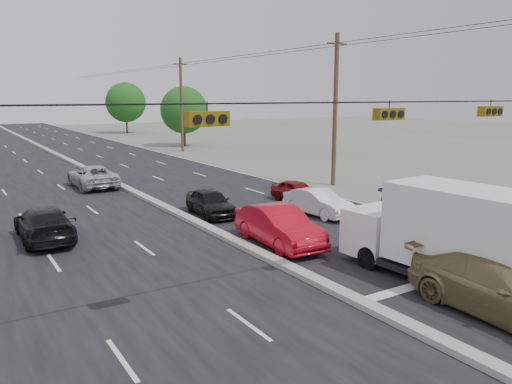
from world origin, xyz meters
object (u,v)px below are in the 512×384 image
Objects in this scene: utility_pole_right_c at (181,104)px; tree_right_mid at (184,110)px; utility_pole_right_b at (335,109)px; queue_car_e at (297,192)px; oncoming_far at (92,177)px; black_suv at (501,241)px; tree_right_far at (126,102)px; red_sedan at (279,226)px; queue_car_b at (318,203)px; box_truck at (444,233)px; queue_car_d at (422,207)px; oncoming_near at (44,224)px; tan_sedan at (503,289)px; queue_car_a at (211,203)px.

tree_right_mid is (2.50, 5.00, -0.77)m from utility_pole_right_c.
utility_pole_right_b is 2.74× the size of queue_car_e.
utility_pole_right_b is at bearing 150.96° from oncoming_far.
black_suv reaches higher than queue_car_e.
black_suv is (-9.00, -70.55, -4.16)m from tree_right_far.
red_sedan reaches higher than queue_car_b.
queue_car_d is at bearing 40.39° from box_truck.
utility_pole_right_b is 2.05× the size of oncoming_near.
black_suv is 18.00m from oncoming_near.
tree_right_mid is 1.10× the size of box_truck.
tree_right_far is 2.02× the size of queue_car_b.
oncoming_near reaches higher than queue_car_e.
queue_car_e is (-8.00, -33.26, -3.72)m from tree_right_mid.
tan_sedan is at bearing -118.03° from utility_pole_right_b.
box_truck reaches higher than black_suv.
black_suv is 13.33m from queue_car_a.
utility_pole_right_b is 21.13m from tan_sedan.
queue_car_d is at bearing 122.26° from oncoming_far.
box_truck reaches higher than queue_car_e.
red_sedan is 1.04× the size of queue_car_d.
queue_car_a is (-1.38, 14.80, -0.13)m from tan_sedan.
tree_right_far reaches higher than queue_car_d.
tan_sedan reaches higher than queue_car_d.
box_truck is 1.13× the size of black_suv.
utility_pole_right_c is 2.74× the size of queue_car_e.
box_truck is 9.76m from queue_car_b.
oncoming_near is at bearing 126.62° from box_truck.
queue_car_b is (-6.46, -6.32, -4.44)m from utility_pole_right_b.
utility_pole_right_c is 2.17× the size of queue_car_d.
utility_pole_right_c is 36.50m from red_sedan.
tree_right_far is 1.55× the size of oncoming_far.
box_truck is at bearing -67.77° from red_sedan.
oncoming_far is (-16.60, -22.19, -3.61)m from tree_right_mid.
oncoming_near is (-16.13, 6.21, 0.04)m from queue_car_d.
oncoming_far is (-4.38, 26.06, -0.07)m from tan_sedan.
queue_car_e is at bearing 68.76° from queue_car_b.
tree_right_mid reaches higher than queue_car_b.
tree_right_mid is 1.77× the size of queue_car_b.
oncoming_near reaches higher than queue_car_a.
tan_sedan is 15.58m from queue_car_e.
tan_sedan is 1.40× the size of queue_car_a.
utility_pole_right_b is at bearing -93.64° from tree_right_far.
tan_sedan is at bearing 99.47° from oncoming_far.
oncoming_near is at bearing -169.06° from utility_pole_right_b.
utility_pole_right_c is 2.48× the size of queue_car_b.
utility_pole_right_c is 5.64m from tree_right_mid.
utility_pole_right_b is at bearing 77.37° from queue_car_d.
utility_pole_right_c is 30.20m from tree_right_far.
utility_pole_right_c reaches higher than oncoming_near.
box_truck is at bearing -109.04° from queue_car_b.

